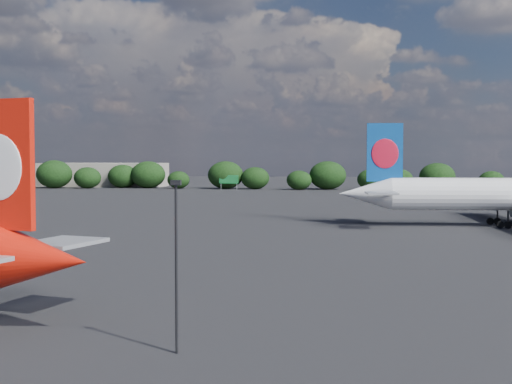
# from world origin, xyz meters

# --- Properties ---
(ground) EXTENTS (500.00, 500.00, 0.00)m
(ground) POSITION_xyz_m (0.00, 60.00, 0.00)
(ground) COLOR black
(ground) RESTS_ON ground
(china_southern_airliner) EXTENTS (47.91, 45.57, 15.63)m
(china_southern_airliner) POSITION_xyz_m (45.01, 69.78, 4.76)
(china_southern_airliner) COLOR white
(china_southern_airliner) RESTS_ON ground
(apron_lamp_post) EXTENTS (0.55, 0.30, 9.48)m
(apron_lamp_post) POSITION_xyz_m (14.17, -4.43, 5.37)
(apron_lamp_post) COLOR black
(apron_lamp_post) RESTS_ON ground
(terminal_building) EXTENTS (42.00, 16.00, 8.00)m
(terminal_building) POSITION_xyz_m (-65.00, 192.00, 4.00)
(terminal_building) COLOR gray
(terminal_building) RESTS_ON ground
(highway_sign) EXTENTS (6.00, 0.30, 4.50)m
(highway_sign) POSITION_xyz_m (-18.00, 176.00, 3.13)
(highway_sign) COLOR #14642C
(highway_sign) RESTS_ON ground
(billboard_yellow) EXTENTS (5.00, 0.30, 5.50)m
(billboard_yellow) POSITION_xyz_m (12.00, 182.00, 3.87)
(billboard_yellow) COLOR gold
(billboard_yellow) RESTS_ON ground
(horizon_treeline) EXTENTS (207.33, 17.10, 9.28)m
(horizon_treeline) POSITION_xyz_m (10.86, 180.27, 4.05)
(horizon_treeline) COLOR black
(horizon_treeline) RESTS_ON ground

